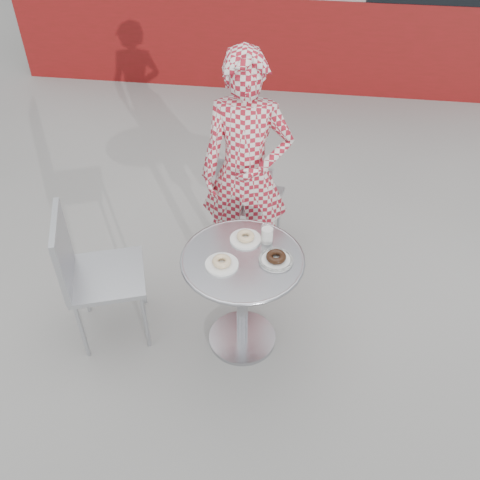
# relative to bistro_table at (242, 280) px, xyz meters

# --- Properties ---
(ground) EXTENTS (60.00, 60.00, 0.00)m
(ground) POSITION_rel_bistro_table_xyz_m (-0.03, 0.01, -0.53)
(ground) COLOR #9D9A95
(ground) RESTS_ON ground
(bistro_table) EXTENTS (0.70, 0.70, 0.70)m
(bistro_table) POSITION_rel_bistro_table_xyz_m (0.00, 0.00, 0.00)
(bistro_table) COLOR #BABABF
(bistro_table) RESTS_ON ground
(chair_far) EXTENTS (0.46, 0.46, 0.82)m
(chair_far) POSITION_rel_bistro_table_xyz_m (-0.06, 0.93, -0.28)
(chair_far) COLOR #ABADB2
(chair_far) RESTS_ON ground
(chair_left) EXTENTS (0.56, 0.56, 0.92)m
(chair_left) POSITION_rel_bistro_table_xyz_m (-0.83, -0.02, -0.25)
(chair_left) COLOR #ABADB2
(chair_left) RESTS_ON ground
(seated_person) EXTENTS (0.59, 0.40, 1.60)m
(seated_person) POSITION_rel_bistro_table_xyz_m (-0.07, 0.69, 0.27)
(seated_person) COLOR maroon
(seated_person) RESTS_ON ground
(plate_far) EXTENTS (0.18, 0.18, 0.05)m
(plate_far) POSITION_rel_bistro_table_xyz_m (-0.00, 0.16, 0.19)
(plate_far) COLOR white
(plate_far) RESTS_ON bistro_table
(plate_near) EXTENTS (0.18, 0.18, 0.05)m
(plate_near) POSITION_rel_bistro_table_xyz_m (-0.10, -0.07, 0.19)
(plate_near) COLOR white
(plate_near) RESTS_ON bistro_table
(plate_checker) EXTENTS (0.19, 0.19, 0.05)m
(plate_checker) POSITION_rel_bistro_table_xyz_m (0.18, 0.00, 0.19)
(plate_checker) COLOR white
(plate_checker) RESTS_ON bistro_table
(milk_cup) EXTENTS (0.07, 0.07, 0.11)m
(milk_cup) POSITION_rel_bistro_table_xyz_m (0.12, 0.16, 0.22)
(milk_cup) COLOR white
(milk_cup) RESTS_ON bistro_table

